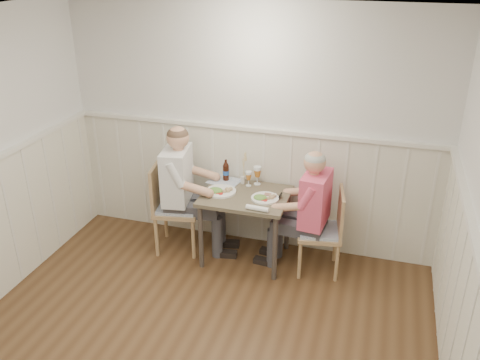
{
  "coord_description": "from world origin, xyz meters",
  "views": [
    {
      "loc": [
        1.31,
        -2.59,
        3.04
      ],
      "look_at": [
        0.05,
        1.64,
        1.0
      ],
      "focal_mm": 38.0,
      "sensor_mm": 36.0,
      "label": 1
    }
  ],
  "objects_px": {
    "chair_right": "(325,229)",
    "beer_bottle": "(226,171)",
    "man_in_pink": "(310,221)",
    "chair_left": "(172,204)",
    "grass_vase": "(243,169)",
    "diner_cream": "(182,199)",
    "dining_table": "(246,204)"
  },
  "relations": [
    {
      "from": "man_in_pink",
      "to": "chair_left",
      "type": "bearing_deg",
      "value": -179.76
    },
    {
      "from": "beer_bottle",
      "to": "chair_right",
      "type": "bearing_deg",
      "value": -13.29
    },
    {
      "from": "grass_vase",
      "to": "man_in_pink",
      "type": "bearing_deg",
      "value": -18.76
    },
    {
      "from": "chair_left",
      "to": "grass_vase",
      "type": "bearing_deg",
      "value": 20.69
    },
    {
      "from": "dining_table",
      "to": "beer_bottle",
      "type": "height_order",
      "value": "beer_bottle"
    },
    {
      "from": "diner_cream",
      "to": "grass_vase",
      "type": "xyz_separation_m",
      "value": [
        0.59,
        0.27,
        0.32
      ]
    },
    {
      "from": "man_in_pink",
      "to": "beer_bottle",
      "type": "bearing_deg",
      "value": 163.55
    },
    {
      "from": "chair_right",
      "to": "beer_bottle",
      "type": "relative_size",
      "value": 3.75
    },
    {
      "from": "chair_left",
      "to": "diner_cream",
      "type": "height_order",
      "value": "diner_cream"
    },
    {
      "from": "beer_bottle",
      "to": "chair_left",
      "type": "bearing_deg",
      "value": -150.58
    },
    {
      "from": "chair_right",
      "to": "diner_cream",
      "type": "height_order",
      "value": "diner_cream"
    },
    {
      "from": "diner_cream",
      "to": "man_in_pink",
      "type": "bearing_deg",
      "value": 0.21
    },
    {
      "from": "chair_right",
      "to": "beer_bottle",
      "type": "height_order",
      "value": "beer_bottle"
    },
    {
      "from": "chair_right",
      "to": "beer_bottle",
      "type": "xyz_separation_m",
      "value": [
        -1.12,
        0.26,
        0.37
      ]
    },
    {
      "from": "beer_bottle",
      "to": "dining_table",
      "type": "bearing_deg",
      "value": -42.16
    },
    {
      "from": "beer_bottle",
      "to": "man_in_pink",
      "type": "bearing_deg",
      "value": -16.45
    },
    {
      "from": "chair_left",
      "to": "man_in_pink",
      "type": "relative_size",
      "value": 0.74
    },
    {
      "from": "dining_table",
      "to": "chair_right",
      "type": "relative_size",
      "value": 0.97
    },
    {
      "from": "dining_table",
      "to": "chair_right",
      "type": "height_order",
      "value": "chair_right"
    },
    {
      "from": "chair_right",
      "to": "beer_bottle",
      "type": "bearing_deg",
      "value": 166.71
    },
    {
      "from": "dining_table",
      "to": "diner_cream",
      "type": "distance_m",
      "value": 0.69
    },
    {
      "from": "chair_left",
      "to": "diner_cream",
      "type": "distance_m",
      "value": 0.14
    },
    {
      "from": "chair_left",
      "to": "dining_table",
      "type": "bearing_deg",
      "value": 1.62
    },
    {
      "from": "chair_right",
      "to": "beer_bottle",
      "type": "distance_m",
      "value": 1.21
    },
    {
      "from": "grass_vase",
      "to": "chair_left",
      "type": "bearing_deg",
      "value": -159.31
    },
    {
      "from": "chair_right",
      "to": "chair_left",
      "type": "xyz_separation_m",
      "value": [
        -1.64,
        -0.03,
        0.05
      ]
    },
    {
      "from": "beer_bottle",
      "to": "diner_cream",
      "type": "bearing_deg",
      "value": -143.63
    },
    {
      "from": "chair_left",
      "to": "beer_bottle",
      "type": "height_order",
      "value": "beer_bottle"
    },
    {
      "from": "grass_vase",
      "to": "diner_cream",
      "type": "bearing_deg",
      "value": -155.56
    },
    {
      "from": "chair_left",
      "to": "grass_vase",
      "type": "xyz_separation_m",
      "value": [
        0.71,
        0.27,
        0.38
      ]
    },
    {
      "from": "man_in_pink",
      "to": "diner_cream",
      "type": "height_order",
      "value": "diner_cream"
    },
    {
      "from": "man_in_pink",
      "to": "beer_bottle",
      "type": "relative_size",
      "value": 5.54
    }
  ]
}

